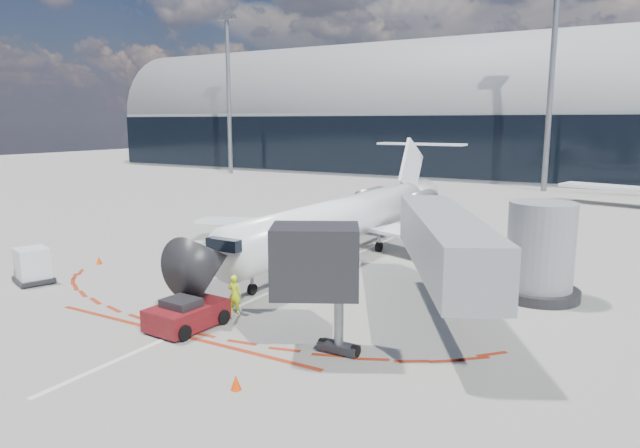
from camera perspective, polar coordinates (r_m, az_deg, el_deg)
The scene contains 13 objects.
ground at distance 33.43m, azimuth -0.35°, elevation -4.78°, with size 260.00×260.00×0.00m, color gray.
apron_centerline at distance 35.11m, azimuth 1.31°, elevation -4.04°, with size 0.25×40.00×0.01m, color silver.
apron_stop_bar at distance 24.68m, azimuth -14.23°, elevation -10.61°, with size 14.00×0.25×0.01m, color maroon.
terminal_building at distance 94.24m, azimuth 20.37°, elevation 9.52°, with size 150.00×24.15×24.00m.
jet_bridge at distance 26.29m, azimuth 14.92°, elevation -2.53°, with size 10.03×15.20×4.90m.
light_mast_west at distance 97.62m, azimuth -9.10°, elevation 12.36°, with size 0.70×0.70×25.00m, color gray.
light_mast_centre at distance 76.78m, azimuth 22.07°, elevation 12.37°, with size 0.70×0.70×25.00m, color gray.
regional_jet at distance 37.61m, azimuth 2.96°, elevation 0.74°, with size 23.88×29.45×7.38m.
pushback_tug at distance 25.11m, azimuth -13.18°, elevation -8.77°, with size 2.41×5.25×1.35m.
ramp_worker at distance 26.47m, azimuth -8.56°, elevation -6.94°, with size 0.65×0.43×1.79m, color #DBFF1A.
uld_container at distance 34.62m, azimuth -26.80°, elevation -3.75°, with size 2.51×2.32×1.93m.
safety_cone_left at distance 37.60m, azimuth -21.22°, elevation -3.40°, with size 0.36×0.36×0.50m, color #FF3F05.
safety_cone_right at distance 19.50m, azimuth -8.41°, elevation -15.40°, with size 0.37×0.37×0.51m, color #FF3F05.
Camera 1 is at (16.35, -27.84, 8.66)m, focal length 32.00 mm.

